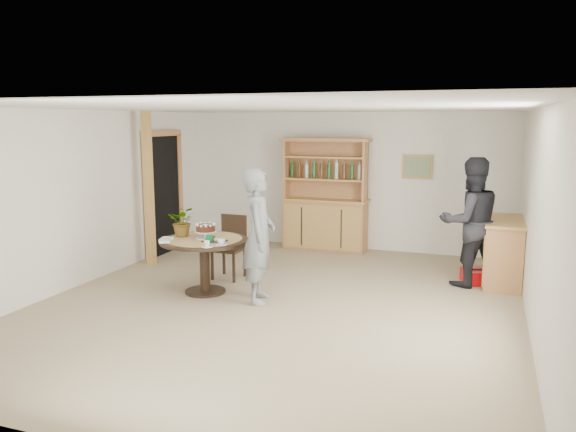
# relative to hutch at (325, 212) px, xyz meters

# --- Properties ---
(ground) EXTENTS (7.00, 7.00, 0.00)m
(ground) POSITION_rel_hutch_xyz_m (0.30, -3.24, -0.69)
(ground) COLOR tan
(ground) RESTS_ON ground
(room_shell) EXTENTS (6.04, 7.04, 2.52)m
(room_shell) POSITION_rel_hutch_xyz_m (0.30, -3.23, 1.05)
(room_shell) COLOR white
(room_shell) RESTS_ON ground
(doorway) EXTENTS (0.13, 1.10, 2.18)m
(doorway) POSITION_rel_hutch_xyz_m (-2.63, -1.24, 0.42)
(doorway) COLOR black
(doorway) RESTS_ON ground
(pine_post) EXTENTS (0.12, 0.12, 2.50)m
(pine_post) POSITION_rel_hutch_xyz_m (-2.40, -2.04, 0.56)
(pine_post) COLOR tan
(pine_post) RESTS_ON ground
(hutch) EXTENTS (1.62, 0.54, 2.04)m
(hutch) POSITION_rel_hutch_xyz_m (0.00, 0.00, 0.00)
(hutch) COLOR #B5814C
(hutch) RESTS_ON ground
(sideboard) EXTENTS (0.54, 1.26, 0.94)m
(sideboard) POSITION_rel_hutch_xyz_m (3.04, -1.24, -0.22)
(sideboard) COLOR #B5814C
(sideboard) RESTS_ON ground
(dining_table) EXTENTS (1.20, 1.20, 0.76)m
(dining_table) POSITION_rel_hutch_xyz_m (-0.83, -3.13, -0.08)
(dining_table) COLOR black
(dining_table) RESTS_ON ground
(dining_chair) EXTENTS (0.44, 0.44, 0.95)m
(dining_chair) POSITION_rel_hutch_xyz_m (-0.82, -2.30, -0.15)
(dining_chair) COLOR black
(dining_chair) RESTS_ON ground
(birthday_cake) EXTENTS (0.30, 0.30, 0.20)m
(birthday_cake) POSITION_rel_hutch_xyz_m (-0.83, -3.08, 0.19)
(birthday_cake) COLOR white
(birthday_cake) RESTS_ON dining_table
(flower_vase) EXTENTS (0.47, 0.44, 0.42)m
(flower_vase) POSITION_rel_hutch_xyz_m (-1.18, -3.08, 0.28)
(flower_vase) COLOR #3F7233
(flower_vase) RESTS_ON dining_table
(gift_tray) EXTENTS (0.30, 0.20, 0.08)m
(gift_tray) POSITION_rel_hutch_xyz_m (-0.61, -3.25, 0.10)
(gift_tray) COLOR black
(gift_tray) RESTS_ON dining_table
(coffee_cup_a) EXTENTS (0.15, 0.15, 0.09)m
(coffee_cup_a) POSITION_rel_hutch_xyz_m (-0.43, -3.41, 0.11)
(coffee_cup_a) COLOR silver
(coffee_cup_a) RESTS_ON dining_table
(coffee_cup_b) EXTENTS (0.15, 0.15, 0.08)m
(coffee_cup_b) POSITION_rel_hutch_xyz_m (-0.55, -3.58, 0.11)
(coffee_cup_b) COLOR silver
(coffee_cup_b) RESTS_ON dining_table
(napkins) EXTENTS (0.24, 0.33, 0.03)m
(napkins) POSITION_rel_hutch_xyz_m (-1.24, -3.44, 0.09)
(napkins) COLOR white
(napkins) RESTS_ON dining_table
(teen_boy) EXTENTS (0.58, 0.73, 1.75)m
(teen_boy) POSITION_rel_hutch_xyz_m (0.02, -3.23, 0.18)
(teen_boy) COLOR slate
(teen_boy) RESTS_ON ground
(adult_person) EXTENTS (1.12, 1.03, 1.85)m
(adult_person) POSITION_rel_hutch_xyz_m (2.57, -1.53, 0.23)
(adult_person) COLOR black
(adult_person) RESTS_ON ground
(red_suitcase) EXTENTS (0.70, 0.58, 0.21)m
(red_suitcase) POSITION_rel_hutch_xyz_m (2.80, -1.34, -0.59)
(red_suitcase) COLOR red
(red_suitcase) RESTS_ON ground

